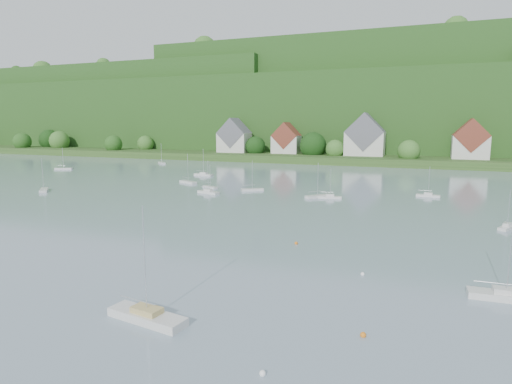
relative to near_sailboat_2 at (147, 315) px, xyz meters
The scene contains 13 objects.
far_shore_strip 170.48m from the near_sailboat_2, 92.28° to the left, with size 600.00×60.00×3.00m, color #284A1B.
forested_ridge 240.04m from the near_sailboat_2, 91.53° to the left, with size 620.00×181.22×69.89m.
village_building_0 169.27m from the near_sailboat_2, 111.44° to the left, with size 14.00×10.40×16.00m.
village_building_1 163.74m from the near_sailboat_2, 103.00° to the left, with size 12.00×9.36×14.00m.
village_building_2 158.65m from the near_sailboat_2, 90.64° to the left, with size 16.00×11.44×18.00m.
village_building_3 161.19m from the near_sailboat_2, 76.26° to the left, with size 13.00×10.40×15.50m.
near_sailboat_2 is the anchor object (origin of this frame).
near_sailboat_3 33.84m from the near_sailboat_2, 28.73° to the left, with size 6.88×2.19×9.19m.
mooring_buoy_1 12.76m from the near_sailboat_2, 18.27° to the right, with size 0.46×0.46×0.46m, color white.
mooring_buoy_2 18.19m from the near_sailboat_2, 12.41° to the left, with size 0.49×0.49×0.49m, color orange.
mooring_buoy_3 28.12m from the near_sailboat_2, 78.78° to the left, with size 0.48×0.48×0.48m, color orange.
mooring_buoy_4 24.17m from the near_sailboat_2, 49.00° to the left, with size 0.44×0.44×0.44m, color white.
far_sailboat_cluster 83.16m from the near_sailboat_2, 88.76° to the left, with size 199.38×79.78×8.71m.
Camera 1 is at (28.16, 0.46, 16.95)m, focal length 30.26 mm.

